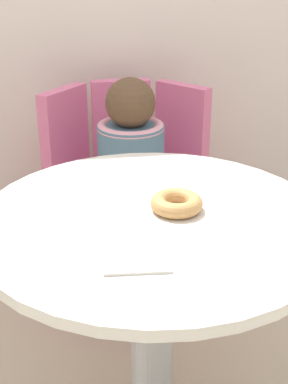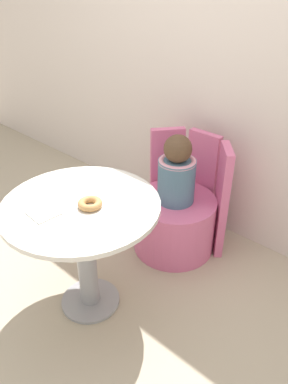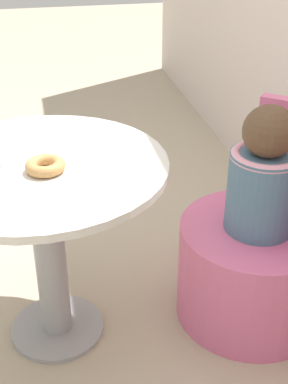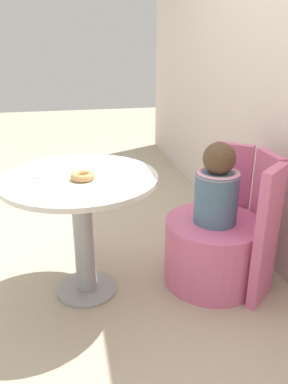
# 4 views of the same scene
# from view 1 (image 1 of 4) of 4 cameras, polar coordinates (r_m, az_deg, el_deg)

# --- Properties ---
(round_table) EXTENTS (0.78, 0.78, 0.68)m
(round_table) POSITION_cam_1_polar(r_m,az_deg,el_deg) (1.26, 0.90, -8.96)
(round_table) COLOR #99999E
(round_table) RESTS_ON ground_plane
(tub_chair) EXTENTS (0.54, 0.54, 0.38)m
(tub_chair) POSITION_cam_1_polar(r_m,az_deg,el_deg) (2.04, -1.30, -5.51)
(tub_chair) COLOR #DB6693
(tub_chair) RESTS_ON ground_plane
(booth_backrest) EXTENTS (0.64, 0.23, 0.75)m
(booth_backrest) POSITION_cam_1_polar(r_m,az_deg,el_deg) (2.16, -2.14, 1.72)
(booth_backrest) COLOR #DB6693
(booth_backrest) RESTS_ON ground_plane
(child_figure) EXTENTS (0.23, 0.23, 0.44)m
(child_figure) POSITION_cam_1_polar(r_m,az_deg,el_deg) (1.87, -1.41, 4.84)
(child_figure) COLOR slate
(child_figure) RESTS_ON tub_chair
(donut) EXTENTS (0.12, 0.12, 0.04)m
(donut) POSITION_cam_1_polar(r_m,az_deg,el_deg) (1.20, 3.49, -1.19)
(donut) COLOR tan
(donut) RESTS_ON round_table
(paper_napkin) EXTENTS (0.14, 0.14, 0.01)m
(paper_napkin) POSITION_cam_1_polar(r_m,az_deg,el_deg) (1.03, -0.85, -6.79)
(paper_napkin) COLOR silver
(paper_napkin) RESTS_ON round_table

